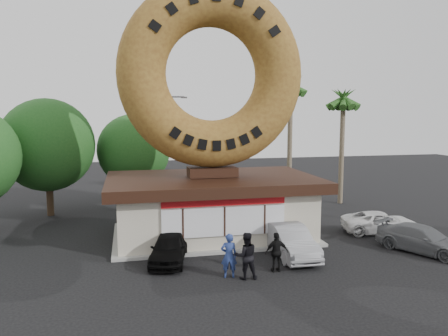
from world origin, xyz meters
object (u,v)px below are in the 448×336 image
donut_shop (212,204)px  car_white (381,223)px  street_lamp (163,143)px  giant_donut (212,74)px  person_right (277,252)px  person_left (229,256)px  car_black (169,248)px  person_center (246,256)px  car_silver (290,241)px  car_grey (423,239)px

donut_shop → car_white: bearing=-9.5°
donut_shop → street_lamp: size_ratio=1.40×
donut_shop → giant_donut: giant_donut is taller
giant_donut → person_right: size_ratio=5.77×
person_left → car_black: 3.30m
street_lamp → person_left: street_lamp is taller
donut_shop → car_black: size_ratio=2.98×
giant_donut → person_left: 9.96m
giant_donut → person_right: 10.01m
car_black → street_lamp: bearing=99.3°
person_center → car_black: 3.96m
giant_donut → car_silver: bearing=-54.7°
car_white → donut_shop: bearing=94.4°
car_black → car_silver: car_silver is taller
street_lamp → person_center: size_ratio=4.15×
person_left → giant_donut: bearing=-86.0°
street_lamp → person_left: size_ratio=4.33×
car_black → person_left: bearing=-34.5°
giant_donut → person_center: bearing=-88.8°
person_right → car_white: size_ratio=0.40×
person_left → donut_shop: bearing=-86.0°
person_center → car_grey: (9.25, 1.45, -0.32)m
person_left → person_center: 0.71m
donut_shop → car_silver: size_ratio=2.55×
car_black → person_right: bearing=-14.2°
person_left → street_lamp: bearing=-76.5°
person_right → street_lamp: bearing=-78.1°
car_black → car_white: car_black is taller
donut_shop → street_lamp: bearing=100.5°
giant_donut → car_grey: giant_donut is taller
giant_donut → street_lamp: (-1.86, 10.00, -4.24)m
giant_donut → car_white: 12.48m
car_black → person_center: bearing=-30.4°
donut_shop → person_right: donut_shop is taller
person_right → car_silver: person_right is taller
donut_shop → person_center: donut_shop is taller
street_lamp → car_silver: size_ratio=1.82×
giant_donut → person_center: 10.10m
person_left → person_center: person_center is taller
donut_shop → person_right: size_ratio=6.57×
car_silver → car_white: 6.91m
street_lamp → car_grey: (11.25, -15.02, -3.84)m
car_black → car_grey: size_ratio=0.85×
car_silver → street_lamp: bearing=108.8°
donut_shop → car_silver: (2.93, -4.12, -1.04)m
donut_shop → person_left: size_ratio=6.06×
street_lamp → person_right: (3.47, -15.98, -3.63)m
donut_shop → car_black: bearing=-126.1°
street_lamp → car_grey: street_lamp is taller
giant_donut → car_white: (9.34, -1.57, -8.12)m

